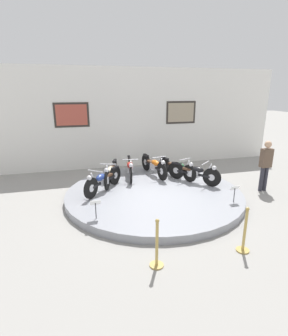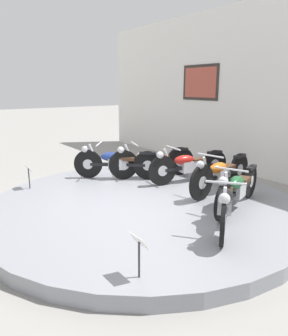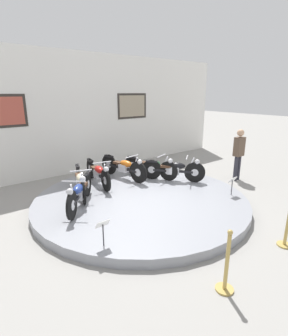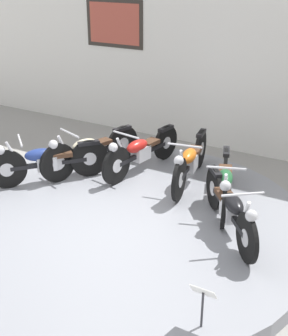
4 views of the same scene
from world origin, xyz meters
name	(u,v)px [view 3 (image 3 of 4)]	position (x,y,z in m)	size (l,w,h in m)	color
ground_plane	(141,203)	(0.00, 0.00, 0.00)	(60.00, 60.00, 0.00)	gray
display_platform	(141,199)	(0.00, 0.00, 0.11)	(5.60, 5.60, 0.21)	gray
back_wall	(76,114)	(0.00, 3.82, 2.13)	(14.00, 0.22, 4.26)	white
motorcycle_blue	(80,192)	(-1.58, 0.36, 0.60)	(1.34, 1.55, 0.80)	black
motorcycle_cream	(80,181)	(-1.23, 1.07, 0.61)	(0.76, 1.92, 0.81)	black
motorcycle_red	(98,172)	(-0.46, 1.50, 0.60)	(0.54, 1.97, 0.80)	black
motorcycle_orange	(124,167)	(0.46, 1.51, 0.61)	(0.54, 2.00, 0.81)	black
motorcycle_green	(151,166)	(1.23, 1.07, 0.59)	(0.77, 1.87, 0.79)	black
motorcycle_black	(174,169)	(1.58, 0.36, 0.59)	(1.29, 1.58, 0.79)	black
info_placard_front_left	(103,227)	(-1.97, -1.46, 0.58)	(0.26, 0.11, 0.51)	#333338
info_placard_front_centre	(232,182)	(1.97, -1.46, 0.58)	(0.26, 0.11, 0.51)	#333338
visitor_standing	(239,152)	(3.76, -0.45, 0.99)	(0.36, 0.23, 1.73)	#2D2D38
stanchion_post_left_of_entry	(226,271)	(-0.97, -3.36, 0.34)	(0.28, 0.28, 1.02)	tan
stanchion_post_right_of_entry	(287,230)	(0.97, -3.36, 0.34)	(0.28, 0.28, 1.02)	tan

